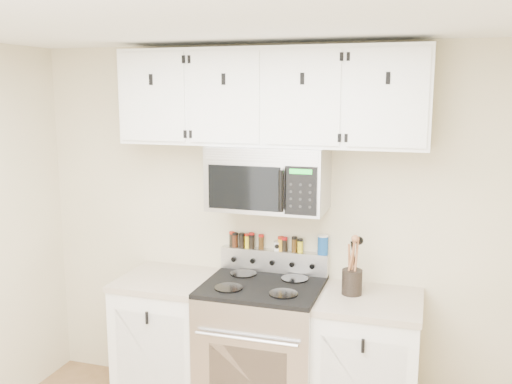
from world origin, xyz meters
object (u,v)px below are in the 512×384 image
microwave (268,178)px  utensil_crock (352,280)px  range (262,350)px  salt_canister (323,245)px

microwave → utensil_crock: 0.84m
utensil_crock → microwave: bearing=173.6°
range → salt_canister: 0.81m
utensil_crock → salt_canister: size_ratio=2.80×
microwave → salt_canister: size_ratio=5.70×
range → utensil_crock: utensil_crock is taller
range → utensil_crock: size_ratio=2.95×
range → microwave: microwave is taller
utensil_crock → salt_canister: 0.35m
microwave → salt_canister: microwave is taller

